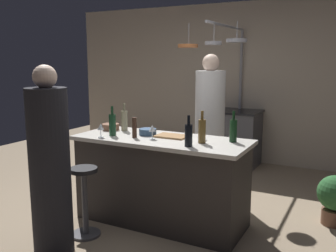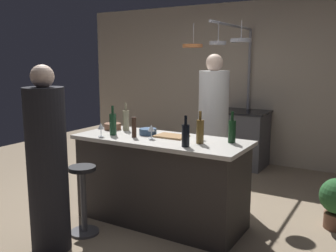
# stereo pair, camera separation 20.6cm
# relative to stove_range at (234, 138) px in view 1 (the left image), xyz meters

# --- Properties ---
(ground_plane) EXTENTS (9.00, 9.00, 0.00)m
(ground_plane) POSITION_rel_stove_range_xyz_m (0.00, -2.45, -0.45)
(ground_plane) COLOR gray
(back_wall) EXTENTS (6.40, 0.16, 2.60)m
(back_wall) POSITION_rel_stove_range_xyz_m (0.00, 0.40, 0.85)
(back_wall) COLOR #BCAD99
(back_wall) RESTS_ON ground_plane
(kitchen_island) EXTENTS (1.80, 0.72, 0.90)m
(kitchen_island) POSITION_rel_stove_range_xyz_m (0.00, -2.45, 0.01)
(kitchen_island) COLOR #332D2B
(kitchen_island) RESTS_ON ground_plane
(stove_range) EXTENTS (0.80, 0.64, 0.89)m
(stove_range) POSITION_rel_stove_range_xyz_m (0.00, 0.00, 0.00)
(stove_range) COLOR #47474C
(stove_range) RESTS_ON ground_plane
(chef) EXTENTS (0.37, 0.37, 1.75)m
(chef) POSITION_rel_stove_range_xyz_m (0.11, -1.37, 0.37)
(chef) COLOR white
(chef) RESTS_ON ground_plane
(bar_stool_left) EXTENTS (0.28, 0.28, 0.68)m
(bar_stool_left) POSITION_rel_stove_range_xyz_m (-0.50, -3.07, -0.07)
(bar_stool_left) COLOR #4C4C51
(bar_stool_left) RESTS_ON ground_plane
(guest_left) EXTENTS (0.35, 0.35, 1.65)m
(guest_left) POSITION_rel_stove_range_xyz_m (-0.55, -3.44, 0.32)
(guest_left) COLOR black
(guest_left) RESTS_ON ground_plane
(overhead_pot_rack) EXTENTS (0.91, 1.57, 2.17)m
(overhead_pot_rack) POSITION_rel_stove_range_xyz_m (0.01, -0.66, 1.24)
(overhead_pot_rack) COLOR gray
(overhead_pot_rack) RESTS_ON ground_plane
(potted_plant) EXTENTS (0.36, 0.36, 0.52)m
(potted_plant) POSITION_rel_stove_range_xyz_m (1.61, -1.69, -0.15)
(potted_plant) COLOR brown
(potted_plant) RESTS_ON ground_plane
(cutting_board) EXTENTS (0.32, 0.22, 0.02)m
(cutting_board) POSITION_rel_stove_range_xyz_m (0.07, -2.36, 0.46)
(cutting_board) COLOR #997047
(cutting_board) RESTS_ON kitchen_island
(pepper_mill) EXTENTS (0.05, 0.05, 0.21)m
(pepper_mill) POSITION_rel_stove_range_xyz_m (-0.25, -2.56, 0.56)
(pepper_mill) COLOR #382319
(pepper_mill) RESTS_ON kitchen_island
(wine_bottle_green) EXTENTS (0.07, 0.07, 0.31)m
(wine_bottle_green) POSITION_rel_stove_range_xyz_m (-0.51, -2.58, 0.57)
(wine_bottle_green) COLOR #193D23
(wine_bottle_green) RESTS_ON kitchen_island
(wine_bottle_dark) EXTENTS (0.07, 0.07, 0.29)m
(wine_bottle_dark) POSITION_rel_stove_range_xyz_m (0.40, -2.66, 0.56)
(wine_bottle_dark) COLOR black
(wine_bottle_dark) RESTS_ON kitchen_island
(wine_bottle_amber) EXTENTS (0.07, 0.07, 0.31)m
(wine_bottle_amber) POSITION_rel_stove_range_xyz_m (0.45, -2.47, 0.57)
(wine_bottle_amber) COLOR brown
(wine_bottle_amber) RESTS_ON kitchen_island
(wine_bottle_white) EXTENTS (0.07, 0.07, 0.31)m
(wine_bottle_white) POSITION_rel_stove_range_xyz_m (-0.55, -2.29, 0.57)
(wine_bottle_white) COLOR gray
(wine_bottle_white) RESTS_ON kitchen_island
(wine_bottle_red) EXTENTS (0.07, 0.07, 0.30)m
(wine_bottle_red) POSITION_rel_stove_range_xyz_m (0.70, -2.29, 0.57)
(wine_bottle_red) COLOR #143319
(wine_bottle_red) RESTS_ON kitchen_island
(wine_glass_near_left_guest) EXTENTS (0.07, 0.07, 0.15)m
(wine_glass_near_left_guest) POSITION_rel_stove_range_xyz_m (0.39, -2.32, 0.56)
(wine_glass_near_left_guest) COLOR silver
(wine_glass_near_left_guest) RESTS_ON kitchen_island
(wine_glass_near_right_guest) EXTENTS (0.07, 0.07, 0.15)m
(wine_glass_near_right_guest) POSITION_rel_stove_range_xyz_m (-0.56, -2.71, 0.56)
(wine_glass_near_right_guest) COLOR silver
(wine_glass_near_right_guest) RESTS_ON kitchen_island
(wine_glass_by_chef) EXTENTS (0.07, 0.07, 0.15)m
(wine_glass_by_chef) POSITION_rel_stove_range_xyz_m (-0.05, -2.54, 0.56)
(wine_glass_by_chef) COLOR silver
(wine_glass_by_chef) RESTS_ON kitchen_island
(mixing_bowl_wooden) EXTENTS (0.19, 0.19, 0.07)m
(mixing_bowl_wooden) POSITION_rel_stove_range_xyz_m (-0.72, -2.33, 0.49)
(mixing_bowl_wooden) COLOR brown
(mixing_bowl_wooden) RESTS_ON kitchen_island
(mixing_bowl_blue) EXTENTS (0.18, 0.18, 0.07)m
(mixing_bowl_blue) POSITION_rel_stove_range_xyz_m (-0.20, -2.38, 0.49)
(mixing_bowl_blue) COLOR #334C6B
(mixing_bowl_blue) RESTS_ON kitchen_island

